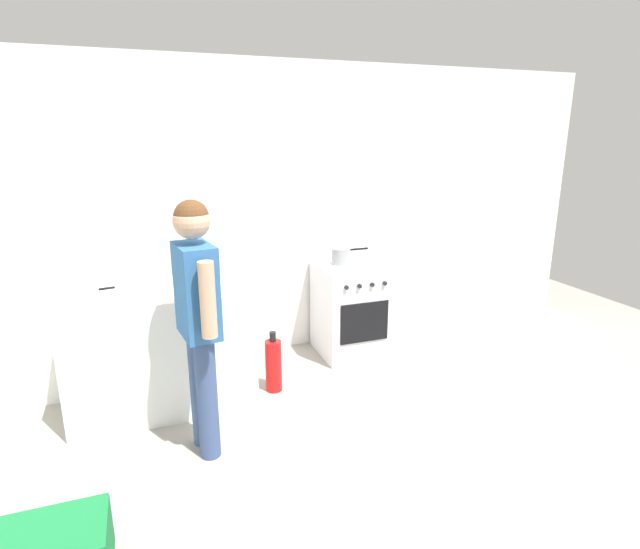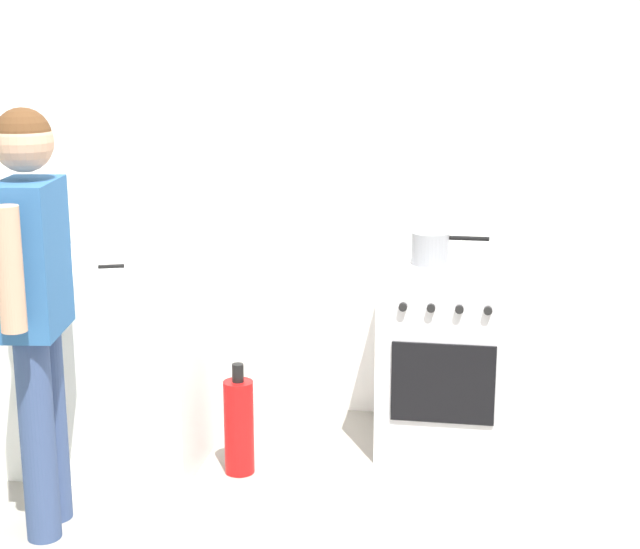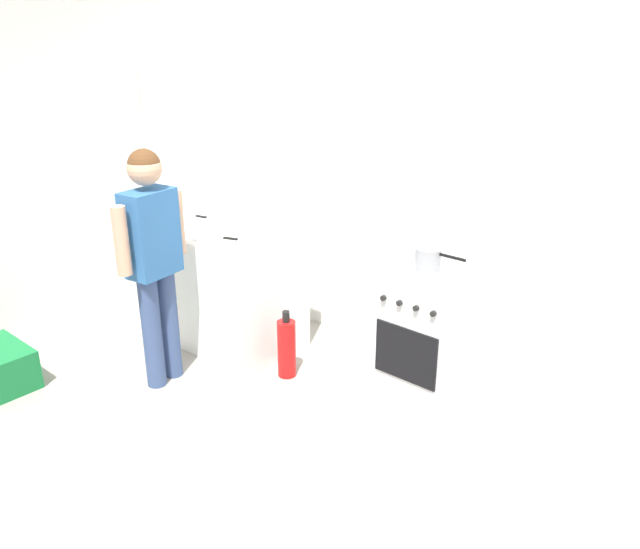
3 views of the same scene
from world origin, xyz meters
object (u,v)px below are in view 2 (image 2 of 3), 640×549
knife_chef (91,267)px  person (34,287)px  pot (431,248)px  fire_extinguisher (239,426)px  knife_paring (11,250)px  oven_left (446,356)px

knife_chef → person: (0.02, -0.59, 0.06)m
pot → fire_extinguisher: size_ratio=0.70×
knife_paring → person: 1.00m
knife_paring → knife_chef: size_ratio=0.70×
oven_left → fire_extinguisher: (-0.87, -0.48, -0.21)m
person → fire_extinguisher: person is taller
pot → fire_extinguisher: bearing=-146.3°
pot → person: size_ratio=0.22×
oven_left → knife_chef: knife_chef is taller
oven_left → person: bearing=-143.9°
oven_left → knife_chef: (-1.50, -0.49, 0.48)m
knife_chef → person: person is taller
oven_left → knife_chef: bearing=-161.9°
oven_left → person: person is taller
oven_left → person: size_ratio=0.52×
oven_left → knife_paring: knife_paring is taller
oven_left → pot: pot is taller
pot → fire_extinguisher: pot is taller
fire_extinguisher → person: bearing=-135.4°
knife_paring → knife_chef: bearing=-28.0°
knife_paring → fire_extinguisher: size_ratio=0.42×
oven_left → knife_chef: 1.65m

